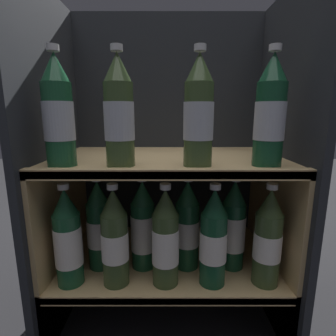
# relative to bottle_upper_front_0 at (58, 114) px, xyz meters

# --- Properties ---
(fridge_back_wall) EXTENTS (0.69, 0.02, 0.97)m
(fridge_back_wall) POSITION_rel_bottle_upper_front_0_xyz_m (0.26, 0.35, -0.15)
(fridge_back_wall) COLOR #23262B
(fridge_back_wall) RESTS_ON ground_plane
(fridge_side_left) EXTENTS (0.02, 0.45, 0.97)m
(fridge_side_left) POSITION_rel_bottle_upper_front_0_xyz_m (-0.08, 0.14, -0.15)
(fridge_side_left) COLOR #23262B
(fridge_side_left) RESTS_ON ground_plane
(fridge_side_right) EXTENTS (0.02, 0.45, 0.97)m
(fridge_side_right) POSITION_rel_bottle_upper_front_0_xyz_m (0.59, 0.14, -0.15)
(fridge_side_right) COLOR #23262B
(fridge_side_right) RESTS_ON ground_plane
(shelf_lower) EXTENTS (0.65, 0.41, 0.19)m
(shelf_lower) POSITION_rel_bottle_upper_front_0_xyz_m (0.26, 0.13, -0.47)
(shelf_lower) COLOR tan
(shelf_lower) RESTS_ON ground_plane
(shelf_upper) EXTENTS (0.65, 0.41, 0.51)m
(shelf_upper) POSITION_rel_bottle_upper_front_0_xyz_m (0.26, 0.13, -0.25)
(shelf_upper) COLOR tan
(shelf_upper) RESTS_ON ground_plane
(bottle_upper_front_0) EXTENTS (0.07, 0.07, 0.27)m
(bottle_upper_front_0) POSITION_rel_bottle_upper_front_0_xyz_m (0.00, 0.00, 0.00)
(bottle_upper_front_0) COLOR #194C2D
(bottle_upper_front_0) RESTS_ON shelf_upper
(bottle_upper_front_1) EXTENTS (0.07, 0.07, 0.27)m
(bottle_upper_front_1) POSITION_rel_bottle_upper_front_0_xyz_m (0.14, 0.00, 0.00)
(bottle_upper_front_1) COLOR #384C28
(bottle_upper_front_1) RESTS_ON shelf_upper
(bottle_upper_front_2) EXTENTS (0.07, 0.07, 0.27)m
(bottle_upper_front_2) POSITION_rel_bottle_upper_front_0_xyz_m (0.33, 0.00, 0.00)
(bottle_upper_front_2) COLOR #384C28
(bottle_upper_front_2) RESTS_ON shelf_upper
(bottle_upper_front_3) EXTENTS (0.07, 0.07, 0.27)m
(bottle_upper_front_3) POSITION_rel_bottle_upper_front_0_xyz_m (0.49, 0.00, 0.00)
(bottle_upper_front_3) COLOR #144228
(bottle_upper_front_3) RESTS_ON shelf_upper
(bottle_lower_front_0) EXTENTS (0.07, 0.07, 0.27)m
(bottle_lower_front_0) POSITION_rel_bottle_upper_front_0_xyz_m (-0.00, 0.00, -0.32)
(bottle_lower_front_0) COLOR #194C2D
(bottle_lower_front_0) RESTS_ON shelf_lower
(bottle_lower_front_1) EXTENTS (0.07, 0.07, 0.27)m
(bottle_lower_front_1) POSITION_rel_bottle_upper_front_0_xyz_m (0.12, 0.00, -0.32)
(bottle_lower_front_1) COLOR #384C28
(bottle_lower_front_1) RESTS_ON shelf_lower
(bottle_lower_front_2) EXTENTS (0.07, 0.07, 0.27)m
(bottle_lower_front_2) POSITION_rel_bottle_upper_front_0_xyz_m (0.25, 0.00, -0.32)
(bottle_lower_front_2) COLOR #384C28
(bottle_lower_front_2) RESTS_ON shelf_lower
(bottle_lower_front_3) EXTENTS (0.07, 0.07, 0.27)m
(bottle_lower_front_3) POSITION_rel_bottle_upper_front_0_xyz_m (0.37, 0.00, -0.32)
(bottle_lower_front_3) COLOR #144228
(bottle_lower_front_3) RESTS_ON shelf_lower
(bottle_lower_front_4) EXTENTS (0.07, 0.07, 0.27)m
(bottle_lower_front_4) POSITION_rel_bottle_upper_front_0_xyz_m (0.51, 0.00, -0.32)
(bottle_lower_front_4) COLOR #384C28
(bottle_lower_front_4) RESTS_ON shelf_lower
(bottle_lower_back_0) EXTENTS (0.07, 0.07, 0.27)m
(bottle_lower_back_0) POSITION_rel_bottle_upper_front_0_xyz_m (0.06, 0.08, -0.32)
(bottle_lower_back_0) COLOR #194C2D
(bottle_lower_back_0) RESTS_ON shelf_lower
(bottle_lower_back_1) EXTENTS (0.07, 0.07, 0.27)m
(bottle_lower_back_1) POSITION_rel_bottle_upper_front_0_xyz_m (0.18, 0.08, -0.32)
(bottle_lower_back_1) COLOR #194C2D
(bottle_lower_back_1) RESTS_ON shelf_lower
(bottle_lower_back_2) EXTENTS (0.07, 0.07, 0.27)m
(bottle_lower_back_2) POSITION_rel_bottle_upper_front_0_xyz_m (0.31, 0.08, -0.32)
(bottle_lower_back_2) COLOR #194C2D
(bottle_lower_back_2) RESTS_ON shelf_lower
(bottle_lower_back_3) EXTENTS (0.07, 0.07, 0.27)m
(bottle_lower_back_3) POSITION_rel_bottle_upper_front_0_xyz_m (0.44, 0.08, -0.32)
(bottle_lower_back_3) COLOR #144228
(bottle_lower_back_3) RESTS_ON shelf_lower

